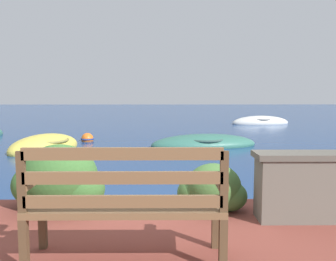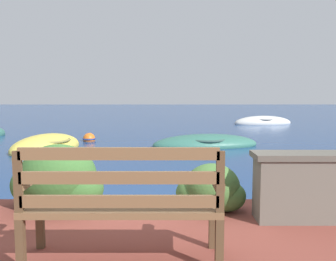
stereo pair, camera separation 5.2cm
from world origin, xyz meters
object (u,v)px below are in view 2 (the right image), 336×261
(park_bench, at_px, (121,201))
(rowboat_outer, at_px, (261,123))
(rowboat_nearest, at_px, (45,147))
(rowboat_mid, at_px, (204,144))
(mooring_buoy, at_px, (88,139))

(park_bench, distance_m, rowboat_outer, 15.68)
(park_bench, distance_m, rowboat_nearest, 7.66)
(rowboat_nearest, xyz_separation_m, rowboat_mid, (4.30, 0.59, -0.01))
(mooring_buoy, bearing_deg, rowboat_outer, 41.16)
(mooring_buoy, bearing_deg, park_bench, -76.48)
(rowboat_nearest, bearing_deg, mooring_buoy, -2.66)
(park_bench, bearing_deg, rowboat_mid, 73.92)
(rowboat_outer, bearing_deg, park_bench, 63.44)
(rowboat_mid, height_order, rowboat_outer, rowboat_outer)
(rowboat_mid, bearing_deg, park_bench, 68.97)
(rowboat_mid, bearing_deg, rowboat_outer, -126.09)
(rowboat_mid, bearing_deg, rowboat_nearest, -2.74)
(park_bench, relative_size, mooring_buoy, 3.67)
(park_bench, xyz_separation_m, mooring_buoy, (-2.12, 8.80, -0.64))
(park_bench, distance_m, mooring_buoy, 9.07)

